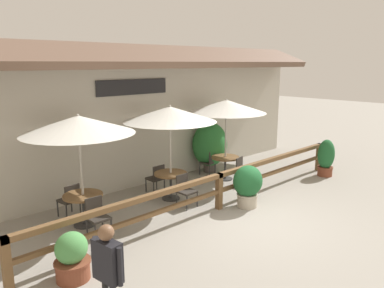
# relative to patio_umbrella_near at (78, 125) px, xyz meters

# --- Properties ---
(ground_plane) EXTENTS (60.00, 60.00, 0.00)m
(ground_plane) POSITION_rel_patio_umbrella_near_xyz_m (2.99, -2.52, -2.36)
(ground_plane) COLOR gray
(building_facade) EXTENTS (14.28, 1.49, 4.23)m
(building_facade) POSITION_rel_patio_umbrella_near_xyz_m (2.99, 1.58, -0.19)
(building_facade) COLOR #BCB7A8
(building_facade) RESTS_ON ground
(patio_railing) EXTENTS (10.40, 0.14, 0.95)m
(patio_railing) POSITION_rel_patio_umbrella_near_xyz_m (2.99, -1.47, -1.66)
(patio_railing) COLOR brown
(patio_railing) RESTS_ON ground
(patio_umbrella_near) EXTENTS (2.48, 2.48, 2.60)m
(patio_umbrella_near) POSITION_rel_patio_umbrella_near_xyz_m (0.00, 0.00, 0.00)
(patio_umbrella_near) COLOR #B7B2A8
(patio_umbrella_near) RESTS_ON ground
(dining_table_near) EXTENTS (0.90, 0.90, 0.75)m
(dining_table_near) POSITION_rel_patio_umbrella_near_xyz_m (0.00, 0.00, -1.76)
(dining_table_near) COLOR brown
(dining_table_near) RESTS_ON ground
(chair_near_streetside) EXTENTS (0.43, 0.43, 0.84)m
(chair_near_streetside) POSITION_rel_patio_umbrella_near_xyz_m (-0.04, -0.67, -1.89)
(chair_near_streetside) COLOR #332D28
(chair_near_streetside) RESTS_ON ground
(chair_near_wallside) EXTENTS (0.47, 0.47, 0.84)m
(chair_near_wallside) POSITION_rel_patio_umbrella_near_xyz_m (-0.01, 0.67, -1.89)
(chair_near_wallside) COLOR #332D28
(chair_near_wallside) RESTS_ON ground
(patio_umbrella_middle) EXTENTS (2.48, 2.48, 2.60)m
(patio_umbrella_middle) POSITION_rel_patio_umbrella_near_xyz_m (2.57, -0.07, 0.00)
(patio_umbrella_middle) COLOR #B7B2A8
(patio_umbrella_middle) RESTS_ON ground
(dining_table_middle) EXTENTS (0.90, 0.90, 0.75)m
(dining_table_middle) POSITION_rel_patio_umbrella_near_xyz_m (2.57, -0.07, -1.76)
(dining_table_middle) COLOR brown
(dining_table_middle) RESTS_ON ground
(chair_middle_streetside) EXTENTS (0.43, 0.43, 0.84)m
(chair_middle_streetside) POSITION_rel_patio_umbrella_near_xyz_m (2.49, -0.73, -1.89)
(chair_middle_streetside) COLOR #332D28
(chair_middle_streetside) RESTS_ON ground
(chair_middle_wallside) EXTENTS (0.43, 0.43, 0.84)m
(chair_middle_wallside) POSITION_rel_patio_umbrella_near_xyz_m (2.59, 0.60, -1.89)
(chair_middle_wallside) COLOR #332D28
(chair_middle_wallside) RESTS_ON ground
(patio_umbrella_far) EXTENTS (2.48, 2.48, 2.60)m
(patio_umbrella_far) POSITION_rel_patio_umbrella_near_xyz_m (4.99, 0.08, 0.00)
(patio_umbrella_far) COLOR #B7B2A8
(patio_umbrella_far) RESTS_ON ground
(dining_table_far) EXTENTS (0.90, 0.90, 0.75)m
(dining_table_far) POSITION_rel_patio_umbrella_near_xyz_m (4.99, 0.08, -1.76)
(dining_table_far) COLOR brown
(dining_table_far) RESTS_ON ground
(chair_far_streetside) EXTENTS (0.50, 0.50, 0.84)m
(chair_far_streetside) POSITION_rel_patio_umbrella_near_xyz_m (4.99, -0.63, -1.89)
(chair_far_streetside) COLOR #332D28
(chair_far_streetside) RESTS_ON ground
(chair_far_wallside) EXTENTS (0.51, 0.51, 0.84)m
(chair_far_wallside) POSITION_rel_patio_umbrella_near_xyz_m (4.99, 0.80, -1.89)
(chair_far_wallside) COLOR #332D28
(chair_far_wallside) RESTS_ON ground
(potted_plant_broad_leaf) EXTENTS (0.81, 0.73, 1.10)m
(potted_plant_broad_leaf) POSITION_rel_patio_umbrella_near_xyz_m (3.64, -1.87, -1.75)
(potted_plant_broad_leaf) COLOR #B7AD99
(potted_plant_broad_leaf) RESTS_ON ground
(potted_plant_entrance_palm) EXTENTS (0.63, 0.63, 0.87)m
(potted_plant_entrance_palm) POSITION_rel_patio_umbrella_near_xyz_m (-1.22, -1.89, -1.95)
(potted_plant_entrance_palm) COLOR brown
(potted_plant_entrance_palm) RESTS_ON ground
(potted_plant_corner_fern) EXTENTS (0.59, 0.53, 1.22)m
(potted_plant_corner_fern) POSITION_rel_patio_umbrella_near_xyz_m (7.69, -1.95, -1.74)
(potted_plant_corner_fern) COLOR brown
(potted_plant_corner_fern) RESTS_ON ground
(potted_plant_tall_tropical) EXTENTS (1.25, 1.12, 1.72)m
(potted_plant_tall_tropical) POSITION_rel_patio_umbrella_near_xyz_m (5.26, 1.03, -1.42)
(potted_plant_tall_tropical) COLOR #564C47
(potted_plant_tall_tropical) RESTS_ON ground
(pedestrian) EXTENTS (0.25, 0.56, 1.61)m
(pedestrian) POSITION_rel_patio_umbrella_near_xyz_m (-1.44, -3.48, -1.33)
(pedestrian) COLOR black
(pedestrian) RESTS_ON ground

